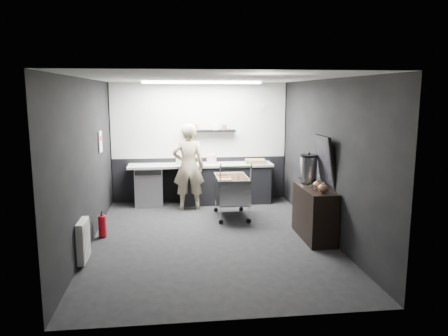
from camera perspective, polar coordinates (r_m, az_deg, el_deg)
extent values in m
plane|color=black|center=(7.60, -1.75, -9.15)|extent=(5.50, 5.50, 0.00)
plane|color=silver|center=(7.19, -1.86, 11.65)|extent=(5.50, 5.50, 0.00)
plane|color=black|center=(9.99, -3.20, 3.38)|extent=(5.50, 0.00, 5.50)
plane|color=black|center=(4.59, 1.23, -4.32)|extent=(5.50, 0.00, 5.50)
plane|color=black|center=(7.37, -17.48, 0.63)|extent=(0.00, 5.50, 5.50)
plane|color=black|center=(7.71, 13.18, 1.21)|extent=(0.00, 5.50, 5.50)
cube|color=beige|center=(9.93, -3.22, 6.24)|extent=(3.95, 0.02, 1.70)
cube|color=black|center=(10.10, -3.14, -1.42)|extent=(3.95, 0.02, 1.00)
cube|color=black|center=(9.85, -2.00, 4.88)|extent=(1.20, 0.22, 0.04)
cylinder|color=silver|center=(10.09, 4.81, 7.98)|extent=(0.20, 0.03, 0.20)
cube|color=white|center=(8.62, -15.85, 3.32)|extent=(0.02, 0.30, 0.40)
cube|color=red|center=(8.61, -15.84, 3.79)|extent=(0.02, 0.22, 0.10)
cube|color=silver|center=(6.74, -17.92, -9.02)|extent=(0.10, 0.50, 0.60)
cube|color=white|center=(9.03, -2.90, 11.09)|extent=(2.40, 0.20, 0.04)
cube|color=black|center=(9.87, 0.17, -2.13)|extent=(2.00, 0.56, 0.85)
cube|color=beige|center=(9.73, -3.05, 0.39)|extent=(3.20, 0.60, 0.05)
cube|color=#9EA0A5|center=(9.81, -9.74, -2.34)|extent=(0.60, 0.58, 0.85)
cube|color=black|center=(9.45, -9.89, -0.62)|extent=(0.56, 0.02, 0.10)
imported|color=beige|center=(9.27, -4.66, 0.17)|extent=(0.68, 0.45, 1.84)
cube|color=silver|center=(8.72, 0.99, -4.27)|extent=(0.62, 0.96, 0.02)
cube|color=silver|center=(8.63, -0.96, -2.78)|extent=(0.03, 0.95, 0.50)
cube|color=silver|center=(8.71, 2.94, -2.67)|extent=(0.03, 0.95, 0.50)
cube|color=silver|center=(8.21, 1.44, -3.43)|extent=(0.62, 0.03, 0.50)
cube|color=silver|center=(9.11, 0.60, -2.09)|extent=(0.62, 0.03, 0.50)
cylinder|color=silver|center=(8.31, -0.44, -6.10)|extent=(0.02, 0.02, 0.34)
cylinder|color=silver|center=(8.38, 3.22, -5.97)|extent=(0.02, 0.02, 0.34)
cylinder|color=silver|center=(9.15, -1.05, -4.61)|extent=(0.02, 0.02, 0.34)
cylinder|color=silver|center=(9.21, 2.27, -4.50)|extent=(0.02, 0.02, 0.34)
cylinder|color=#258023|center=(8.05, 1.52, 0.16)|extent=(0.62, 0.04, 0.03)
cube|color=brown|center=(8.76, 0.03, -2.70)|extent=(0.27, 0.34, 0.42)
cube|color=brown|center=(8.56, 2.16, -3.15)|extent=(0.25, 0.32, 0.38)
cylinder|color=black|center=(8.35, -0.44, -7.06)|extent=(0.09, 0.03, 0.09)
cylinder|color=black|center=(9.18, -1.05, -5.48)|extent=(0.09, 0.03, 0.09)
cylinder|color=black|center=(8.43, 3.21, -6.92)|extent=(0.09, 0.03, 0.09)
cylinder|color=black|center=(9.25, 2.27, -5.38)|extent=(0.09, 0.03, 0.09)
cube|color=black|center=(7.64, 11.70, -5.79)|extent=(0.44, 1.18, 0.88)
cylinder|color=silver|center=(7.85, 10.98, -0.20)|extent=(0.29, 0.29, 0.45)
cylinder|color=black|center=(7.81, 11.04, 1.57)|extent=(0.29, 0.29, 0.04)
sphere|color=black|center=(7.81, 11.04, 1.86)|extent=(0.05, 0.05, 0.05)
ellipsoid|color=brown|center=(7.38, 12.21, -2.20)|extent=(0.18, 0.18, 0.14)
ellipsoid|color=brown|center=(7.15, 12.84, -2.60)|extent=(0.18, 0.18, 0.14)
cube|color=black|center=(7.56, 13.12, 0.85)|extent=(0.20, 0.69, 0.88)
cube|color=black|center=(7.55, 12.94, 0.84)|extent=(0.14, 0.59, 0.76)
cylinder|color=red|center=(7.87, -15.60, -7.30)|extent=(0.13, 0.13, 0.36)
cone|color=black|center=(7.81, -15.67, -5.89)|extent=(0.09, 0.09, 0.05)
cylinder|color=black|center=(7.80, -15.68, -5.63)|extent=(0.03, 0.03, 0.05)
cube|color=olive|center=(9.83, 4.09, 0.87)|extent=(0.46, 0.37, 0.09)
cylinder|color=silver|center=(9.73, -1.63, 1.18)|extent=(0.21, 0.21, 0.21)
cube|color=silver|center=(9.65, -5.63, 0.92)|extent=(0.22, 0.20, 0.17)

